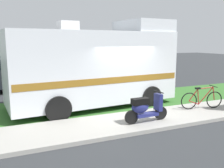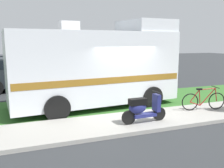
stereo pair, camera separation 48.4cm
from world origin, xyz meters
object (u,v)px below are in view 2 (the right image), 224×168
(motorhome_rv, at_px, (96,66))
(bicycle, at_px, (203,100))
(scooter, at_px, (143,109))
(pickup_truck_near, at_px, (19,73))

(motorhome_rv, distance_m, bicycle, 4.37)
(scooter, relative_size, bicycle, 0.92)
(bicycle, relative_size, pickup_truck_near, 0.29)
(motorhome_rv, distance_m, pickup_truck_near, 5.88)
(bicycle, height_order, pickup_truck_near, pickup_truck_near)
(motorhome_rv, relative_size, scooter, 4.36)
(pickup_truck_near, bearing_deg, scooter, -65.53)
(pickup_truck_near, bearing_deg, motorhome_rv, -59.83)
(motorhome_rv, bearing_deg, pickup_truck_near, 120.17)
(motorhome_rv, xyz_separation_m, bicycle, (3.49, -2.33, -1.21))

